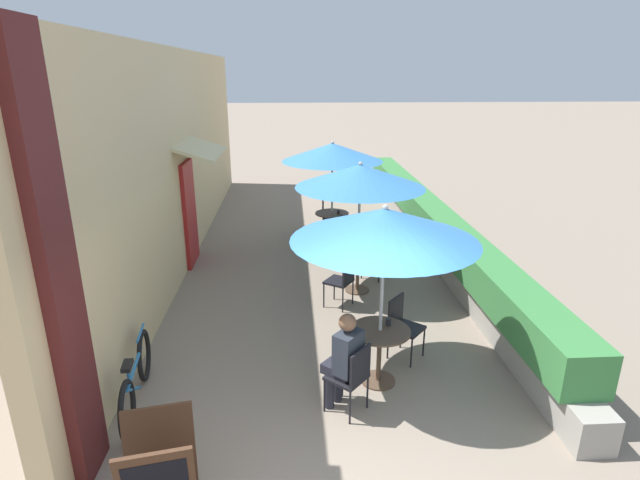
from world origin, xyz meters
name	(u,v)px	position (x,y,z in m)	size (l,w,h in m)	color
cafe_facade_wall	(183,158)	(-2.54, 6.87, 2.09)	(0.98, 14.01, 4.20)	#D6B784
planter_hedge	(430,225)	(2.75, 6.91, 0.54)	(0.60, 13.01, 1.01)	gray
patio_table_near	(379,345)	(0.73, 1.90, 0.53)	(0.76, 0.76, 0.74)	brown
patio_umbrella_near	(385,225)	(0.73, 1.90, 2.11)	(2.21, 2.21, 2.35)	#B7B7BC
cafe_chair_near_left	(352,374)	(0.32, 1.31, 0.52)	(0.56, 0.56, 0.87)	black
seated_patron_near_left	(344,358)	(0.23, 1.38, 0.69)	(0.51, 0.50, 1.25)	#23232D
cafe_chair_near_right	(402,322)	(1.15, 2.49, 0.52)	(0.56, 0.56, 0.87)	black
coffee_cup_near	(388,322)	(0.86, 2.01, 0.79)	(0.07, 0.07, 0.09)	#232328
patio_table_mid	(358,263)	(0.83, 4.69, 0.53)	(0.76, 0.76, 0.74)	brown
patio_umbrella_mid	(360,176)	(0.83, 4.69, 2.11)	(2.21, 2.21, 2.35)	#B7B7BC
cafe_chair_mid_left	(371,251)	(1.17, 5.33, 0.52)	(0.56, 0.56, 0.87)	black
cafe_chair_mid_right	(343,279)	(0.49, 4.05, 0.52)	(0.56, 0.56, 0.87)	black
patio_table_far	(332,222)	(0.58, 7.28, 0.53)	(0.76, 0.76, 0.74)	brown
patio_umbrella_far	(332,152)	(0.58, 7.28, 2.11)	(2.21, 2.21, 2.35)	#B7B7BC
cafe_chair_far_left	(337,232)	(0.62, 6.56, 0.52)	(0.42, 0.42, 0.87)	black
cafe_chair_far_right	(327,214)	(0.53, 8.00, 0.52)	(0.42, 0.42, 0.87)	black
coffee_cup_far	(338,212)	(0.72, 7.17, 0.79)	(0.07, 0.07, 0.09)	#232328
bicycle_leaning	(136,380)	(-2.20, 1.59, 0.35)	(0.25, 1.77, 0.75)	black
menu_board	(160,475)	(-1.52, -0.05, 0.48)	(0.73, 0.74, 0.97)	#422819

